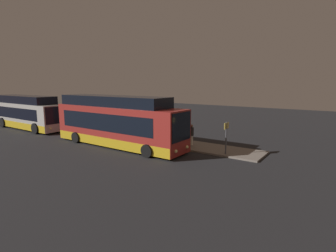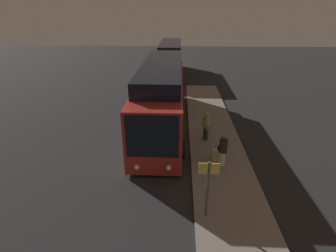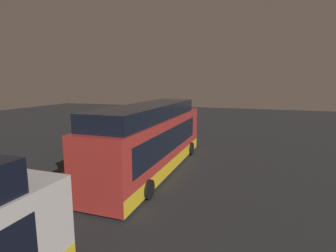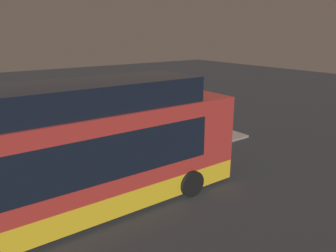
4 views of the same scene
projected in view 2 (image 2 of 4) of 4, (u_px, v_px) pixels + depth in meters
ground at (164, 129)px, 16.80m from camera, size 80.00×80.00×0.00m
platform at (212, 129)px, 16.64m from camera, size 20.00×2.91×0.12m
bus_lead at (162, 98)px, 16.71m from camera, size 12.14×2.87×4.01m
bus_second at (170, 61)px, 29.50m from camera, size 10.95×2.73×3.64m
passenger_boarding at (206, 125)px, 14.83m from camera, size 0.66×0.52×1.69m
passenger_waiting at (223, 149)px, 12.33m from camera, size 0.62×0.47×1.66m
suitcase at (215, 154)px, 13.09m from camera, size 0.38×0.26×0.80m
sign_post at (208, 182)px, 9.08m from camera, size 0.10×0.72×2.27m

